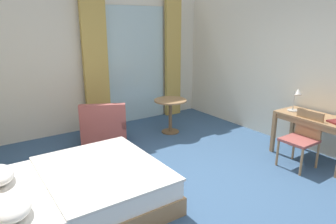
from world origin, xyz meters
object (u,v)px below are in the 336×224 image
round_cafe_table (170,108)px  writing_desk (316,122)px  bed (70,193)px  desk_chair (303,136)px  armchair_by_window (105,128)px  desk_lamp (296,97)px

round_cafe_table → writing_desk: bearing=-64.2°
bed → desk_chair: bearing=-13.4°
desk_chair → armchair_by_window: desk_chair is taller
bed → writing_desk: bearing=-11.9°
bed → writing_desk: bed is taller
armchair_by_window → desk_chair: bearing=-49.7°
writing_desk → desk_chair: size_ratio=1.38×
writing_desk → armchair_by_window: (-2.54, 2.57, -0.32)m
writing_desk → round_cafe_table: bearing=115.8°
armchair_by_window → round_cafe_table: 1.40m
bed → desk_chair: size_ratio=2.40×
round_cafe_table → armchair_by_window: bearing=173.7°
desk_chair → round_cafe_table: size_ratio=1.27×
bed → writing_desk: 3.86m
writing_desk → armchair_by_window: size_ratio=1.16×
bed → writing_desk: (3.75, -0.79, 0.39)m
writing_desk → round_cafe_table: (-1.17, 2.41, -0.14)m
bed → armchair_by_window: 2.15m
bed → writing_desk: size_ratio=1.73×
bed → desk_lamp: desk_lamp is taller
desk_chair → round_cafe_table: desk_chair is taller
writing_desk → round_cafe_table: writing_desk is taller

